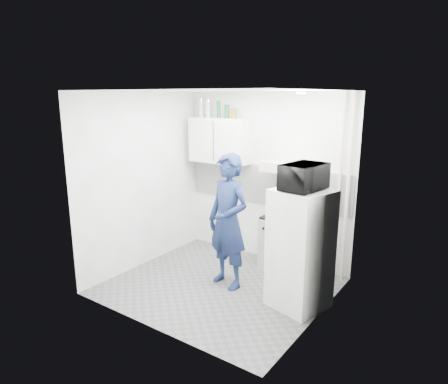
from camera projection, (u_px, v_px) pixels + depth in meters
The scene contains 22 objects.
floor at pixel (219, 286), 5.47m from camera, with size 2.80×2.80×0.00m, color #565656.
ceiling at pixel (218, 91), 4.86m from camera, with size 2.80×2.80×0.00m, color white.
wall_back at pixel (266, 178), 6.16m from camera, with size 2.80×2.80×0.00m, color white.
wall_left at pixel (143, 181), 5.95m from camera, with size 2.60×2.60×0.00m, color white.
wall_right at pixel (322, 212), 4.38m from camera, with size 2.60×2.60×0.00m, color white.
person at pixel (228, 221), 5.31m from camera, with size 0.66×0.44×1.82m, color #142143.
stove at pixel (280, 243), 5.94m from camera, with size 0.50×0.50×0.79m, color #BEB49F.
fridge at pixel (300, 249), 4.81m from camera, with size 0.61×0.61×1.47m, color white.
stove_top at pixel (281, 217), 5.85m from camera, with size 0.48×0.48×0.03m, color black.
saucepan at pixel (287, 213), 5.78m from camera, with size 0.19×0.19×0.11m, color silver.
microwave at pixel (304, 177), 4.60m from camera, with size 0.38×0.56×0.31m, color black.
bottle_a at pixel (201, 108), 6.40m from camera, with size 0.07×0.07×0.29m, color #B2B7BC.
bottle_b at pixel (208, 108), 6.32m from camera, with size 0.07×0.07×0.28m, color #B2B7BC.
bottle_d at pixel (219, 109), 6.21m from camera, with size 0.06×0.06×0.26m, color #144C1E.
canister_a at pixel (227, 111), 6.12m from camera, with size 0.08×0.08×0.20m, color #144C1E.
canister_b at pixel (234, 113), 6.06m from camera, with size 0.08×0.08×0.15m, color brown.
upper_cabinet at pixel (220, 140), 6.31m from camera, with size 1.00×0.35×0.70m, color white.
range_hood at pixel (286, 166), 5.64m from camera, with size 0.60×0.50×0.14m, color #BEB49F.
backsplash at pixel (265, 185), 6.17m from camera, with size 2.74×0.03×0.60m, color white.
pipe_a at pixel (348, 190), 5.37m from camera, with size 0.05×0.05×2.60m, color #BEB49F.
pipe_b at pixel (339, 189), 5.43m from camera, with size 0.04×0.04×2.60m, color #BEB49F.
ceiling_spot_fixture at pixel (301, 93), 4.46m from camera, with size 0.10×0.10×0.02m, color white.
Camera 1 is at (2.94, -4.06, 2.55)m, focal length 32.00 mm.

